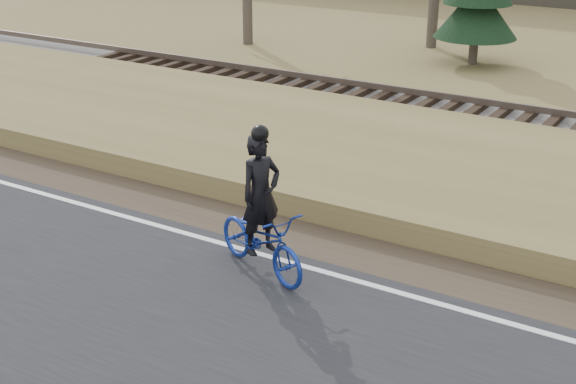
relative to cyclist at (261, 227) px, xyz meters
The scene contains 1 object.
cyclist is the anchor object (origin of this frame).
Camera 1 is at (0.32, -9.35, 5.75)m, focal length 50.00 mm.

